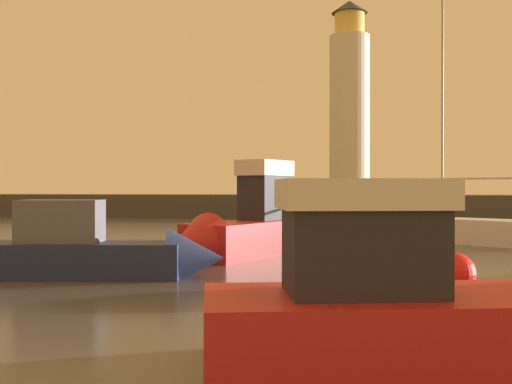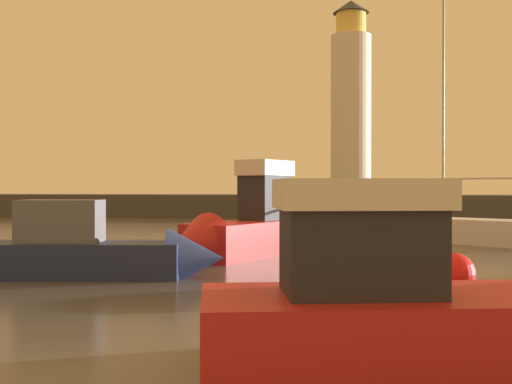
{
  "view_description": "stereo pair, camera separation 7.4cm",
  "coord_description": "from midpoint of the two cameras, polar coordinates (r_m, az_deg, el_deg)",
  "views": [
    {
      "loc": [
        2.39,
        -1.78,
        2.66
      ],
      "look_at": [
        -0.39,
        18.45,
        2.5
      ],
      "focal_mm": 43.52,
      "sensor_mm": 36.0,
      "label": 1
    },
    {
      "loc": [
        2.47,
        -1.77,
        2.66
      ],
      "look_at": [
        -0.39,
        18.45,
        2.5
      ],
      "focal_mm": 43.52,
      "sensor_mm": 36.0,
      "label": 2
    }
  ],
  "objects": [
    {
      "name": "mooring_buoy",
      "position": [
        16.36,
        17.7,
        -7.12
      ],
      "size": [
        1.02,
        1.02,
        1.02
      ],
      "primitive_type": "sphere",
      "color": "red",
      "rests_on": "ground_plane"
    },
    {
      "name": "motorboat_1",
      "position": [
        10.06,
        20.12,
        -10.19
      ],
      "size": [
        8.12,
        3.97,
        3.35
      ],
      "color": "#B21E1E",
      "rests_on": "ground_plane"
    },
    {
      "name": "breakwater",
      "position": [
        54.56,
        5.28,
        -1.29
      ],
      "size": [
        77.42,
        5.87,
        1.99
      ],
      "primitive_type": "cube",
      "color": "#423F3D",
      "rests_on": "ground_plane"
    },
    {
      "name": "ground_plane",
      "position": [
        28.36,
        2.9,
        -4.93
      ],
      "size": [
        220.0,
        220.0,
        0.0
      ],
      "primitive_type": "plane",
      "color": "#4C4742"
    },
    {
      "name": "lighthouse",
      "position": [
        54.97,
        8.54,
        8.1
      ],
      "size": [
        3.47,
        3.47,
        16.87
      ],
      "color": "silver",
      "rests_on": "breakwater"
    },
    {
      "name": "motorboat_4",
      "position": [
        18.86,
        -13.57,
        -5.37
      ],
      "size": [
        7.23,
        2.74,
        2.59
      ],
      "color": "#1E284C",
      "rests_on": "ground_plane"
    },
    {
      "name": "motorboat_3",
      "position": [
        23.75,
        -1.24,
        -3.39
      ],
      "size": [
        5.42,
        8.39,
        4.02
      ],
      "color": "#B21E1E",
      "rests_on": "ground_plane"
    },
    {
      "name": "sailboat_moored",
      "position": [
        31.16,
        18.1,
        -3.31
      ],
      "size": [
        8.31,
        6.64,
        11.71
      ],
      "color": "silver",
      "rests_on": "ground_plane"
    }
  ]
}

